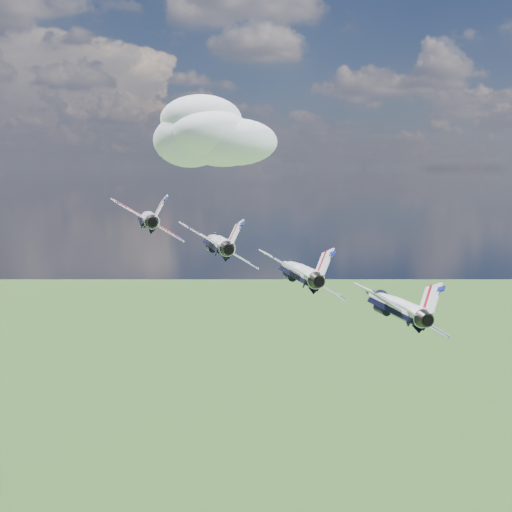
{
  "coord_description": "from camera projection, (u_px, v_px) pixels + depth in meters",
  "views": [
    {
      "loc": [
        -15.44,
        -71.93,
        171.02
      ],
      "look_at": [
        -2.99,
        2.93,
        160.7
      ],
      "focal_mm": 45.0,
      "sensor_mm": 36.0,
      "label": 1
    }
  ],
  "objects": [
    {
      "name": "cloud_far",
      "position": [
        221.0,
        130.0,
        254.82
      ],
      "size": [
        54.67,
        42.96,
        21.48
      ],
      "primitive_type": "ellipsoid",
      "color": "white"
    },
    {
      "name": "jet_2",
      "position": [
        298.0,
        271.0,
        73.52
      ],
      "size": [
        12.19,
        15.97,
        9.25
      ],
      "primitive_type": null,
      "rotation": [
        0.0,
        0.55,
        0.07
      ],
      "color": "white"
    },
    {
      "name": "jet_0",
      "position": [
        148.0,
        218.0,
        85.77
      ],
      "size": [
        12.19,
        15.97,
        9.25
      ],
      "primitive_type": null,
      "rotation": [
        0.0,
        0.55,
        0.07
      ],
      "color": "white"
    },
    {
      "name": "jet_1",
      "position": [
        217.0,
        242.0,
        79.65
      ],
      "size": [
        12.19,
        15.97,
        9.25
      ],
      "primitive_type": null,
      "rotation": [
        0.0,
        0.55,
        0.07
      ],
      "color": "silver"
    },
    {
      "name": "jet_3",
      "position": [
        393.0,
        304.0,
        67.39
      ],
      "size": [
        12.19,
        15.97,
        9.25
      ],
      "primitive_type": null,
      "rotation": [
        0.0,
        0.55,
        0.07
      ],
      "color": "white"
    }
  ]
}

